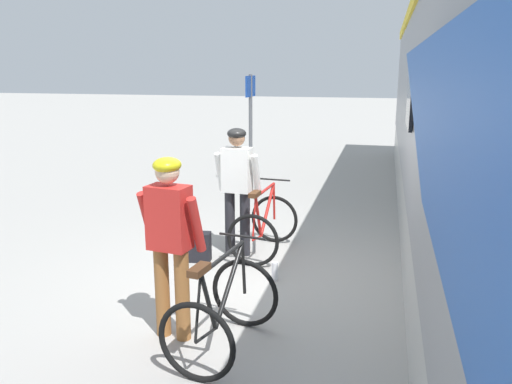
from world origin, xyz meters
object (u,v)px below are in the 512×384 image
at_px(cyclist_far_in_white, 237,180).
at_px(platform_sign_post, 251,111).
at_px(bicycle_near_black, 222,311).
at_px(water_bottle_near_the_bikes, 275,271).
at_px(bicycle_far_red, 264,226).
at_px(backpack_on_platform, 200,247).
at_px(cyclist_near_in_red, 170,233).

height_order(cyclist_far_in_white, platform_sign_post, platform_sign_post).
xyz_separation_m(cyclist_far_in_white, bicycle_near_black, (0.57, -2.48, -0.65)).
xyz_separation_m(cyclist_far_in_white, water_bottle_near_the_bikes, (0.69, -0.78, -0.94)).
relative_size(bicycle_near_black, platform_sign_post, 0.48).
bearing_deg(cyclist_far_in_white, bicycle_far_red, 17.19).
distance_m(cyclist_far_in_white, backpack_on_platform, 1.02).
bearing_deg(bicycle_far_red, cyclist_far_in_white, -162.81).
relative_size(cyclist_near_in_red, bicycle_far_red, 1.58).
bearing_deg(bicycle_near_black, cyclist_far_in_white, 102.93).
distance_m(backpack_on_platform, platform_sign_post, 4.96).
xyz_separation_m(bicycle_far_red, water_bottle_near_the_bikes, (0.34, -0.89, -0.28)).
xyz_separation_m(bicycle_near_black, bicycle_far_red, (-0.22, 2.59, 0.00)).
height_order(cyclist_near_in_red, cyclist_far_in_white, same).
bearing_deg(cyclist_far_in_white, cyclist_near_in_red, -89.37).
bearing_deg(backpack_on_platform, water_bottle_near_the_bikes, -28.01).
bearing_deg(water_bottle_near_the_bikes, bicycle_near_black, -94.24).
height_order(bicycle_near_black, water_bottle_near_the_bikes, bicycle_near_black).
relative_size(water_bottle_near_the_bikes, platform_sign_post, 0.10).
bearing_deg(cyclist_far_in_white, bicycle_near_black, -77.07).
height_order(cyclist_far_in_white, bicycle_far_red, cyclist_far_in_white).
distance_m(cyclist_far_in_white, bicycle_near_black, 2.63).
bearing_deg(cyclist_near_in_red, bicycle_far_red, 82.39).
distance_m(cyclist_far_in_white, water_bottle_near_the_bikes, 1.40).
relative_size(cyclist_far_in_white, bicycle_far_red, 1.58).
relative_size(cyclist_near_in_red, backpack_on_platform, 4.40).
xyz_separation_m(cyclist_far_in_white, backpack_on_platform, (-0.41, -0.38, -0.85)).
bearing_deg(backpack_on_platform, cyclist_far_in_white, 34.61).
distance_m(cyclist_near_in_red, bicycle_far_red, 2.55).
bearing_deg(cyclist_near_in_red, platform_sign_post, 98.27).
distance_m(bicycle_far_red, platform_sign_post, 4.59).
relative_size(cyclist_near_in_red, platform_sign_post, 0.73).
distance_m(cyclist_far_in_white, bicycle_far_red, 0.75).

